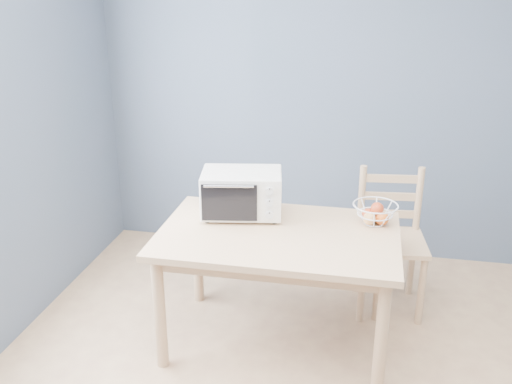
% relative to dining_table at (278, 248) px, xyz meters
% --- Properties ---
extents(room, '(4.01, 4.51, 2.61)m').
position_rel_dining_table_xyz_m(room, '(0.37, -0.89, 0.65)').
color(room, tan).
rests_on(room, ground).
extents(dining_table, '(1.40, 0.90, 0.75)m').
position_rel_dining_table_xyz_m(dining_table, '(0.00, 0.00, 0.00)').
color(dining_table, tan).
rests_on(dining_table, ground).
extents(toaster_oven, '(0.53, 0.43, 0.29)m').
position_rel_dining_table_xyz_m(toaster_oven, '(-0.28, 0.20, 0.25)').
color(toaster_oven, white).
rests_on(toaster_oven, dining_table).
extents(fruit_basket, '(0.29, 0.29, 0.14)m').
position_rel_dining_table_xyz_m(fruit_basket, '(0.55, 0.24, 0.17)').
color(fruit_basket, white).
rests_on(fruit_basket, dining_table).
extents(dining_chair, '(0.49, 0.49, 0.96)m').
position_rel_dining_table_xyz_m(dining_chair, '(0.67, 0.58, -0.18)').
color(dining_chair, tan).
rests_on(dining_chair, ground).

